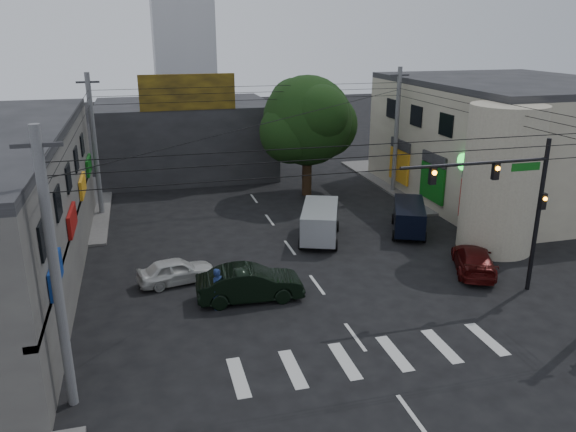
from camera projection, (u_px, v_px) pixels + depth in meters
name	position (u px, v px, depth m)	size (l,w,h in m)	color
ground	(331.00, 303.00, 25.18)	(160.00, 160.00, 0.00)	black
sidewalk_far_right	(466.00, 178.00, 46.06)	(16.00, 16.00, 0.15)	#514F4C
building_right	(510.00, 142.00, 40.23)	(14.00, 18.00, 8.00)	gray
corner_column	(501.00, 179.00, 30.27)	(4.00, 4.00, 8.00)	gray
building_far	(185.00, 138.00, 47.08)	(14.00, 10.00, 6.00)	#232326
billboard	(188.00, 92.00, 41.23)	(7.00, 0.30, 2.60)	olive
street_tree	(307.00, 121.00, 40.01)	(6.40, 6.40, 8.70)	black
traffic_gantry	(509.00, 194.00, 24.65)	(7.10, 0.35, 7.20)	black
utility_pole_near_left	(55.00, 275.00, 17.03)	(0.32, 0.32, 9.20)	#59595B
utility_pole_far_left	(95.00, 146.00, 35.81)	(0.32, 0.32, 9.20)	#59595B
utility_pole_far_right	(396.00, 131.00, 40.96)	(0.32, 0.32, 9.20)	#59595B
dark_sedan	(250.00, 284.00, 25.32)	(4.87, 1.89, 1.58)	black
white_compact	(176.00, 271.00, 27.05)	(3.90, 2.16, 1.25)	beige
maroon_sedan	(474.00, 260.00, 28.30)	(3.50, 4.82, 1.30)	#3C0908
silver_minivan	(320.00, 223.00, 32.50)	(3.49, 5.05, 2.00)	#AFB2B8
navy_van	(409.00, 218.00, 33.68)	(3.40, 4.79, 1.79)	black
traffic_officer	(219.00, 289.00, 24.43)	(0.82, 0.75, 1.88)	navy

